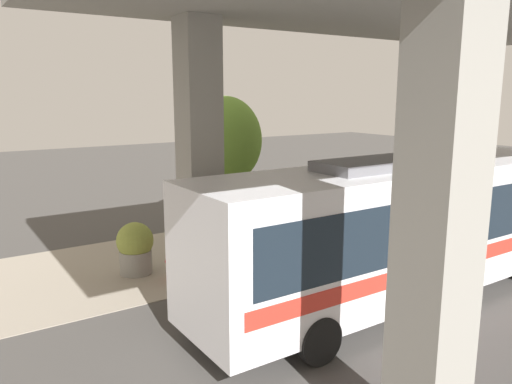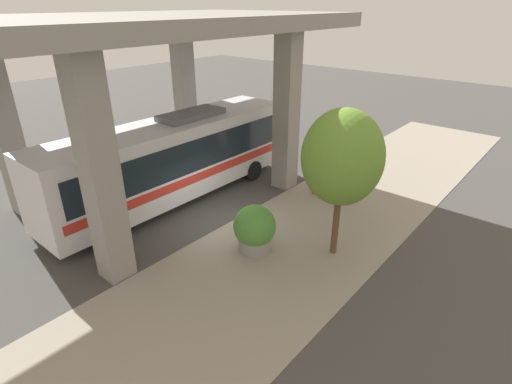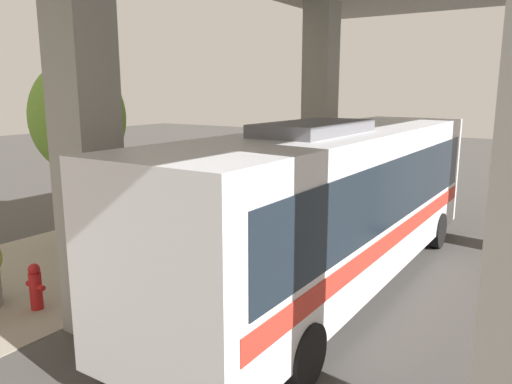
# 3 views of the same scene
# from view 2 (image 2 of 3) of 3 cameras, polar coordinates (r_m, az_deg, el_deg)

# --- Properties ---
(ground_plane) EXTENTS (80.00, 80.00, 0.00)m
(ground_plane) POSITION_cam_2_polar(r_m,az_deg,el_deg) (16.25, -4.32, -4.68)
(ground_plane) COLOR #474442
(ground_plane) RESTS_ON ground
(sidewalk_strip) EXTENTS (6.00, 40.00, 0.02)m
(sidewalk_strip) POSITION_cam_2_polar(r_m,az_deg,el_deg) (14.60, 4.25, -8.48)
(sidewalk_strip) COLOR gray
(sidewalk_strip) RESTS_ON ground
(overpass) EXTENTS (9.40, 17.25, 7.72)m
(overpass) POSITION_cam_2_polar(r_m,az_deg,el_deg) (17.18, -15.34, 19.79)
(overpass) COLOR gray
(overpass) RESTS_ON ground
(bus) EXTENTS (2.79, 12.01, 3.79)m
(bus) POSITION_cam_2_polar(r_m,az_deg,el_deg) (17.84, -11.75, 5.00)
(bus) COLOR silver
(bus) RESTS_ON ground
(fire_hydrant) EXTENTS (0.52, 0.25, 0.98)m
(fire_hydrant) POSITION_cam_2_polar(r_m,az_deg,el_deg) (18.75, 8.50, 1.14)
(fire_hydrant) COLOR #B21919
(fire_hydrant) RESTS_ON ground
(planter_front) EXTENTS (1.09, 1.09, 1.58)m
(planter_front) POSITION_cam_2_polar(r_m,az_deg,el_deg) (18.62, 12.49, 1.66)
(planter_front) COLOR gray
(planter_front) RESTS_ON ground
(planter_middle) EXTENTS (1.52, 1.52, 1.77)m
(planter_middle) POSITION_cam_2_polar(r_m,az_deg,el_deg) (14.20, -0.20, -5.35)
(planter_middle) COLOR gray
(planter_middle) RESTS_ON ground
(street_tree_near) EXTENTS (2.67, 2.67, 5.24)m
(street_tree_near) POSITION_cam_2_polar(r_m,az_deg,el_deg) (13.15, 12.23, 4.78)
(street_tree_near) COLOR brown
(street_tree_near) RESTS_ON ground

